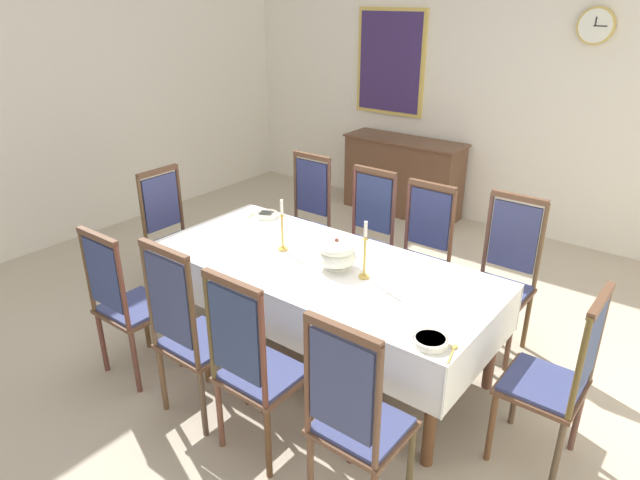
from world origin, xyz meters
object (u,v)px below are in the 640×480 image
object	(u,v)px
chair_south_a	(126,301)
spoon_secondary	(258,212)
chair_north_a	(304,218)
chair_north_b	(365,236)
chair_south_d	(355,418)
mounted_clock	(596,26)
chair_head_east	(557,377)
chair_north_c	(420,253)
candlestick_east	(365,255)
dining_table	(321,273)
chair_north_d	(503,275)
bowl_near_left	(430,340)
sideboard	(403,176)
framed_painting	(390,62)
chair_head_west	(174,233)
chair_south_c	(254,365)
soup_tureen	(336,254)
chair_south_b	(190,331)
candlestick_west	(282,230)
bowl_near_right	(266,214)
spoon_primary	(454,349)

from	to	relation	value
chair_south_a	spoon_secondary	size ratio (longest dim) A/B	6.28
chair_north_a	chair_north_b	distance (m)	0.66
chair_south_d	mounted_clock	xyz separation A→B (m)	(-0.22, 4.17, 1.59)
chair_north_a	chair_head_east	size ratio (longest dim) A/B	1.04
chair_north_c	candlestick_east	bearing A→B (deg)	95.39
dining_table	chair_north_c	distance (m)	0.98
dining_table	chair_north_d	xyz separation A→B (m)	(0.93, 0.94, -0.10)
chair_north_c	mounted_clock	world-z (taller)	mounted_clock
bowl_near_left	chair_south_d	bearing A→B (deg)	-101.56
sideboard	framed_painting	world-z (taller)	framed_painting
chair_north_a	chair_head_west	bearing A→B (deg)	54.42
chair_south_c	soup_tureen	distance (m)	0.99
chair_south_b	candlestick_west	size ratio (longest dim) A/B	3.18
chair_south_d	bowl_near_right	bearing A→B (deg)	143.48
chair_north_d	chair_head_west	size ratio (longest dim) A/B	1.04
dining_table	chair_south_d	world-z (taller)	chair_south_d
chair_head_west	mounted_clock	xyz separation A→B (m)	(2.32, 3.23, 1.61)
chair_south_d	spoon_primary	distance (m)	0.63
dining_table	bowl_near_right	bearing A→B (deg)	155.45
spoon_secondary	sideboard	size ratio (longest dim) A/B	0.12
chair_south_c	bowl_near_left	size ratio (longest dim) A/B	6.09
chair_head_east	bowl_near_right	xyz separation A→B (m)	(-2.48, 0.40, 0.22)
dining_table	candlestick_east	distance (m)	0.42
chair_north_a	chair_head_west	size ratio (longest dim) A/B	1.03
chair_south_c	soup_tureen	world-z (taller)	chair_south_c
candlestick_west	sideboard	world-z (taller)	candlestick_west
candlestick_east	spoon_secondary	size ratio (longest dim) A/B	2.21
mounted_clock	framed_painting	xyz separation A→B (m)	(-2.19, 0.01, -0.47)
chair_north_c	sideboard	xyz separation A→B (m)	(-1.33, 2.05, -0.13)
sideboard	spoon_primary	bearing A→B (deg)	123.54
soup_tureen	candlestick_east	xyz separation A→B (m)	(0.22, -0.00, 0.06)
dining_table	chair_south_c	distance (m)	0.98
spoon_secondary	framed_painting	xyz separation A→B (m)	(-0.47, 2.81, 0.93)
chair_south_c	chair_head_west	distance (m)	2.09
bowl_near_left	bowl_near_right	world-z (taller)	bowl_near_left
dining_table	chair_south_d	xyz separation A→B (m)	(0.93, -0.94, -0.11)
chair_south_c	mounted_clock	bearing A→B (deg)	83.76
bowl_near_left	framed_painting	world-z (taller)	framed_painting
chair_south_a	spoon_primary	distance (m)	2.17
chair_south_d	bowl_near_left	xyz separation A→B (m)	(0.11, 0.53, 0.20)
chair_north_b	bowl_near_right	world-z (taller)	chair_north_b
bowl_near_left	chair_north_b	bearing A→B (deg)	134.02
mounted_clock	spoon_secondary	bearing A→B (deg)	-121.59
chair_south_b	chair_south_c	bearing A→B (deg)	0.17
chair_head_west	spoon_primary	distance (m)	2.80
chair_north_a	dining_table	bearing A→B (deg)	134.66
chair_south_b	chair_head_west	distance (m)	1.64
chair_north_a	candlestick_east	size ratio (longest dim) A/B	2.96
chair_south_a	chair_north_b	size ratio (longest dim) A/B	0.97
chair_south_d	soup_tureen	bearing A→B (deg)	130.61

